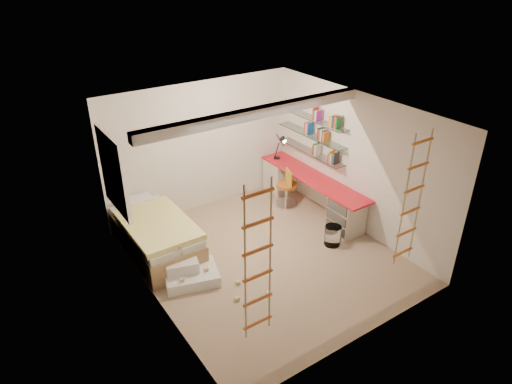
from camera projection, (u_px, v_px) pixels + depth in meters
floor at (266, 257)px, 7.93m from camera, size 4.50×4.50×0.00m
ceiling_beam at (256, 113)px, 6.97m from camera, size 4.00×0.18×0.16m
window_frame at (113, 173)px, 7.34m from camera, size 0.06×1.15×1.35m
window_blind at (115, 172)px, 7.36m from camera, size 0.02×1.00×1.20m
rope_ladder_left at (258, 263)px, 5.27m from camera, size 0.41×0.04×2.13m
rope_ladder_right at (412, 200)px, 6.60m from camera, size 0.41×0.04×2.13m
waste_bin at (333, 235)px, 8.19m from camera, size 0.30×0.30×0.37m
desk at (311, 192)px, 9.22m from camera, size 0.56×2.80×0.75m
shelves at (311, 135)px, 8.98m from camera, size 0.25×1.80×0.71m
bed at (156, 235)px, 7.95m from camera, size 1.02×2.00×0.69m
task_lamp at (282, 144)px, 9.56m from camera, size 0.14×0.36×0.57m
swivel_chair at (287, 193)px, 9.40m from camera, size 0.63×0.63×0.82m
play_platform at (188, 272)px, 7.33m from camera, size 0.99×0.86×0.37m
toy_blocks at (208, 271)px, 7.18m from camera, size 1.12×1.21×0.64m
books at (312, 129)px, 8.92m from camera, size 0.14×0.70×0.92m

